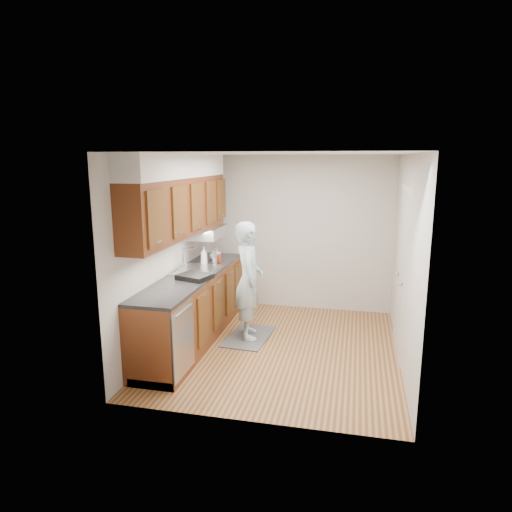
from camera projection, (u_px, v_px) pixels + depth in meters
The scene contains 16 objects.
floor at pixel (280, 348), 6.00m from camera, with size 3.50×3.50×0.00m, color #A1713D.
ceiling at pixel (282, 154), 5.47m from camera, with size 3.50×3.50×0.00m, color white.
wall_left at pixel (170, 250), 6.05m from camera, with size 0.02×3.50×2.50m, color #B6B2AB.
wall_right at pixel (406, 261), 5.41m from camera, with size 0.02×3.50×2.50m, color #B6B2AB.
wall_back at pixel (299, 233), 7.40m from camera, with size 3.00×0.02×2.50m, color #B6B2AB.
counter at pixel (193, 306), 6.15m from camera, with size 0.64×2.80×1.30m.
upper_cabinets at pixel (181, 197), 5.91m from camera, with size 0.47×2.80×1.21m.
closet_door at pixel (401, 273), 5.75m from camera, with size 0.02×1.22×2.05m, color white.
floor_mat at pixel (249, 336), 6.36m from camera, with size 0.54×0.92×0.02m, color #555557.
person at pixel (249, 273), 6.17m from camera, with size 0.64×0.43×1.82m, color #A1BDC4.
soap_bottle_a at pixel (204, 256), 6.58m from camera, with size 0.10×0.10×0.26m, color silver.
soap_bottle_b at pixel (217, 254), 6.86m from camera, with size 0.08×0.08×0.19m, color silver.
soap_bottle_c at pixel (213, 255), 6.90m from camera, with size 0.12×0.12×0.15m, color silver.
soda_can at pixel (219, 259), 6.71m from camera, with size 0.06×0.06×0.12m, color #C53F21.
steel_can at pixel (215, 261), 6.57m from camera, with size 0.06×0.06×0.11m, color #A5A5AA.
dish_rack at pixel (195, 277), 5.80m from camera, with size 0.39×0.33×0.06m, color black.
Camera 1 is at (0.92, -5.54, 2.44)m, focal length 32.00 mm.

